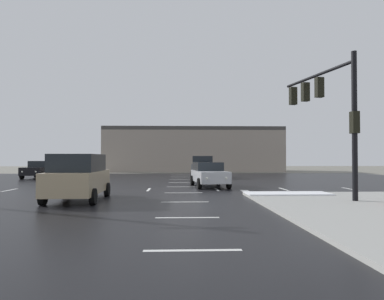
% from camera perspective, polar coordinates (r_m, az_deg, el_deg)
% --- Properties ---
extents(ground_plane, '(120.00, 120.00, 0.00)m').
position_cam_1_polar(ground_plane, '(21.43, -1.45, -6.29)').
color(ground_plane, slate).
extents(road_asphalt, '(44.00, 44.00, 0.02)m').
position_cam_1_polar(road_asphalt, '(21.42, -1.45, -6.26)').
color(road_asphalt, black).
rests_on(road_asphalt, ground_plane).
extents(snow_strip_curbside, '(4.00, 1.60, 0.06)m').
position_cam_1_polar(snow_strip_curbside, '(18.21, 14.78, -6.61)').
color(snow_strip_curbside, white).
rests_on(snow_strip_curbside, sidewalk_corner).
extents(lane_markings, '(36.15, 36.15, 0.01)m').
position_cam_1_polar(lane_markings, '(20.11, 2.06, -6.56)').
color(lane_markings, silver).
rests_on(lane_markings, road_asphalt).
extents(traffic_signal_mast, '(1.32, 5.58, 6.13)m').
position_cam_1_polar(traffic_signal_mast, '(17.85, 20.59, 6.84)').
color(traffic_signal_mast, black).
rests_on(traffic_signal_mast, sidewalk_corner).
extents(strip_building_background, '(24.18, 8.00, 6.04)m').
position_cam_1_polar(strip_building_background, '(51.20, 0.17, 0.04)').
color(strip_building_background, gray).
rests_on(strip_building_background, ground_plane).
extents(sedan_silver, '(2.37, 4.66, 1.58)m').
position_cam_1_polar(sedan_silver, '(23.52, 2.68, -3.75)').
color(sedan_silver, '#B7BABF').
rests_on(sedan_silver, road_asphalt).
extents(sedan_black, '(2.05, 4.55, 1.58)m').
position_cam_1_polar(sedan_black, '(36.02, -22.78, -2.78)').
color(sedan_black, black).
rests_on(sedan_black, road_asphalt).
extents(suv_tan, '(2.27, 4.88, 2.03)m').
position_cam_1_polar(suv_tan, '(16.74, -17.42, -3.92)').
color(suv_tan, tan).
rests_on(suv_tan, road_asphalt).
extents(suv_grey, '(2.50, 4.96, 2.03)m').
position_cam_1_polar(suv_grey, '(33.96, 1.73, -2.58)').
color(suv_grey, slate).
rests_on(suv_grey, road_asphalt).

